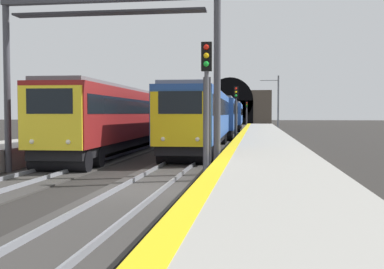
% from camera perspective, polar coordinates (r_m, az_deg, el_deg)
% --- Properties ---
extents(ground_plane, '(320.00, 320.00, 0.00)m').
position_cam_1_polar(ground_plane, '(15.24, -6.09, -6.97)').
color(ground_plane, '#282623').
extents(platform_right, '(112.00, 3.67, 0.97)m').
position_cam_1_polar(platform_right, '(14.72, 9.68, -5.42)').
color(platform_right, '#9E9B93').
rests_on(platform_right, ground_plane).
extents(platform_right_edge_strip, '(112.00, 0.50, 0.01)m').
position_cam_1_polar(platform_right_edge_strip, '(14.70, 3.49, -3.48)').
color(platform_right_edge_strip, yellow).
rests_on(platform_right_edge_strip, platform_right).
extents(track_main_line, '(160.00, 2.81, 0.21)m').
position_cam_1_polar(track_main_line, '(15.23, -6.09, -6.81)').
color(track_main_line, '#383533').
rests_on(track_main_line, ground_plane).
extents(track_adjacent_line, '(160.00, 3.16, 0.21)m').
position_cam_1_polar(track_adjacent_line, '(17.07, -22.27, -5.97)').
color(track_adjacent_line, '#383533').
rests_on(track_adjacent_line, ground_plane).
extents(train_main_approaching, '(57.98, 3.28, 4.09)m').
position_cam_1_polar(train_main_approaching, '(49.81, 3.77, 2.41)').
color(train_main_approaching, '#264C99').
rests_on(train_main_approaching, ground_plane).
extents(train_adjacent_platform, '(62.37, 3.34, 4.98)m').
position_cam_1_polar(train_adjacent_platform, '(49.48, -1.95, 2.41)').
color(train_adjacent_platform, maroon).
rests_on(train_adjacent_platform, ground_plane).
extents(railway_signal_near, '(0.39, 0.38, 5.11)m').
position_cam_1_polar(railway_signal_near, '(16.93, 1.80, 4.54)').
color(railway_signal_near, '#4C4C54').
rests_on(railway_signal_near, ground_plane).
extents(railway_signal_mid, '(0.39, 0.38, 4.88)m').
position_cam_1_polar(railway_signal_mid, '(40.65, 5.42, 3.23)').
color(railway_signal_mid, '#38383D').
rests_on(railway_signal_mid, ground_plane).
extents(railway_signal_far, '(0.39, 0.38, 4.62)m').
position_cam_1_polar(railway_signal_far, '(83.45, 6.74, 2.81)').
color(railway_signal_far, '#4C4C54').
rests_on(railway_signal_far, ground_plane).
extents(overhead_signal_gantry, '(0.70, 9.30, 7.47)m').
position_cam_1_polar(overhead_signal_gantry, '(19.83, -10.26, 11.69)').
color(overhead_signal_gantry, '#3F3F47').
rests_on(overhead_signal_gantry, ground_plane).
extents(tunnel_portal, '(2.38, 18.76, 10.68)m').
position_cam_1_polar(tunnel_portal, '(106.65, 4.71, 3.36)').
color(tunnel_portal, '#51473D').
rests_on(tunnel_portal, ground_plane).
extents(catenary_mast_near, '(0.22, 2.42, 7.32)m').
position_cam_1_polar(catenary_mast_near, '(60.01, 10.52, 3.78)').
color(catenary_mast_near, '#595B60').
rests_on(catenary_mast_near, ground_plane).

